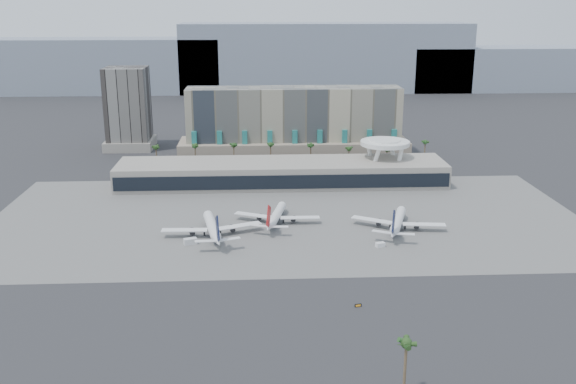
{
  "coord_description": "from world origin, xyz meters",
  "views": [
    {
      "loc": [
        -12.88,
        -213.31,
        92.42
      ],
      "look_at": [
        -0.25,
        40.0,
        16.47
      ],
      "focal_mm": 40.0,
      "sensor_mm": 36.0,
      "label": 1
    }
  ],
  "objects_px": {
    "airliner_left": "(212,227)",
    "service_vehicle_b": "(380,245)",
    "airliner_centre": "(276,216)",
    "airliner_right": "(398,221)",
    "taxiway_sign": "(358,305)",
    "service_vehicle_a": "(190,241)"
  },
  "relations": [
    {
      "from": "airliner_centre",
      "to": "service_vehicle_b",
      "type": "xyz_separation_m",
      "value": [
        39.7,
        -30.19,
        -2.49
      ]
    },
    {
      "from": "service_vehicle_b",
      "to": "taxiway_sign",
      "type": "relative_size",
      "value": 1.58
    },
    {
      "from": "airliner_right",
      "to": "service_vehicle_b",
      "type": "bearing_deg",
      "value": -100.94
    },
    {
      "from": "airliner_centre",
      "to": "airliner_right",
      "type": "xyz_separation_m",
      "value": [
        50.66,
        -10.6,
        0.18
      ]
    },
    {
      "from": "service_vehicle_a",
      "to": "service_vehicle_b",
      "type": "xyz_separation_m",
      "value": [
        74.39,
        -6.52,
        -0.34
      ]
    },
    {
      "from": "airliner_right",
      "to": "service_vehicle_b",
      "type": "relative_size",
      "value": 11.24
    },
    {
      "from": "airliner_centre",
      "to": "service_vehicle_a",
      "type": "xyz_separation_m",
      "value": [
        -34.69,
        -23.66,
        -2.15
      ]
    },
    {
      "from": "service_vehicle_b",
      "to": "taxiway_sign",
      "type": "distance_m",
      "value": 52.98
    },
    {
      "from": "airliner_left",
      "to": "service_vehicle_b",
      "type": "height_order",
      "value": "airliner_left"
    },
    {
      "from": "service_vehicle_b",
      "to": "airliner_right",
      "type": "bearing_deg",
      "value": 41.85
    },
    {
      "from": "airliner_right",
      "to": "taxiway_sign",
      "type": "height_order",
      "value": "airliner_right"
    },
    {
      "from": "service_vehicle_a",
      "to": "airliner_left",
      "type": "bearing_deg",
      "value": 29.82
    },
    {
      "from": "airliner_right",
      "to": "taxiway_sign",
      "type": "bearing_deg",
      "value": -93.16
    },
    {
      "from": "airliner_right",
      "to": "service_vehicle_a",
      "type": "xyz_separation_m",
      "value": [
        -85.35,
        -13.06,
        -2.33
      ]
    },
    {
      "from": "taxiway_sign",
      "to": "service_vehicle_b",
      "type": "bearing_deg",
      "value": 59.68
    },
    {
      "from": "airliner_centre",
      "to": "service_vehicle_a",
      "type": "height_order",
      "value": "airliner_centre"
    },
    {
      "from": "airliner_left",
      "to": "service_vehicle_b",
      "type": "xyz_separation_m",
      "value": [
        66.22,
        -15.89,
        -2.81
      ]
    },
    {
      "from": "airliner_left",
      "to": "service_vehicle_b",
      "type": "bearing_deg",
      "value": -23.98
    },
    {
      "from": "airliner_right",
      "to": "taxiway_sign",
      "type": "xyz_separation_m",
      "value": [
        -27.48,
        -69.92,
        -3.08
      ]
    },
    {
      "from": "airliner_left",
      "to": "airliner_centre",
      "type": "distance_m",
      "value": 30.13
    },
    {
      "from": "airliner_left",
      "to": "airliner_right",
      "type": "height_order",
      "value": "airliner_left"
    },
    {
      "from": "airliner_centre",
      "to": "airliner_right",
      "type": "relative_size",
      "value": 0.97
    }
  ]
}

